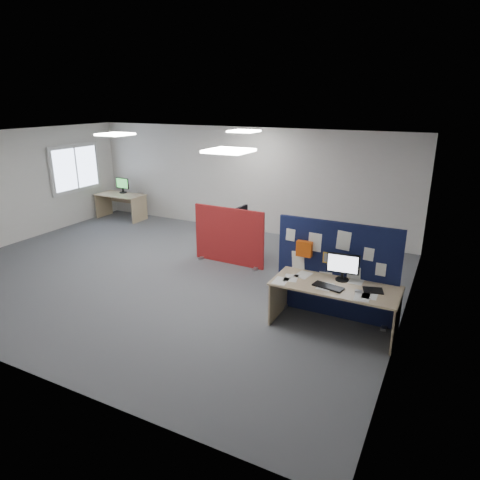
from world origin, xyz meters
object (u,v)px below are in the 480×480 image
at_px(red_divider, 229,236).
at_px(second_desk, 122,200).
at_px(main_desk, 336,294).
at_px(navy_divider, 335,270).
at_px(monitor_second, 122,185).
at_px(monitor_main, 343,266).
at_px(office_chair, 236,228).

height_order(red_divider, second_desk, red_divider).
distance_m(main_desk, second_desk, 8.02).
distance_m(navy_divider, red_divider, 2.93).
xyz_separation_m(second_desk, monitor_second, (-0.06, 0.16, 0.43)).
distance_m(navy_divider, monitor_main, 0.29).
distance_m(monitor_second, office_chair, 4.74).
bearing_deg(second_desk, main_desk, -25.21).
xyz_separation_m(red_divider, second_desk, (-4.53, 1.77, -0.06)).
height_order(navy_divider, monitor_main, navy_divider).
relative_size(main_desk, red_divider, 1.15).
bearing_deg(second_desk, office_chair, -16.14).
bearing_deg(main_desk, monitor_second, 153.93).
xyz_separation_m(monitor_main, office_chair, (-2.86, 1.96, -0.32)).
bearing_deg(navy_divider, red_divider, 153.58).
height_order(monitor_main, monitor_second, monitor_second).
bearing_deg(main_desk, second_desk, 154.79).
xyz_separation_m(main_desk, office_chair, (-2.82, 2.13, 0.08)).
bearing_deg(office_chair, monitor_second, 166.40).
xyz_separation_m(navy_divider, monitor_second, (-7.20, 3.23, 0.17)).
bearing_deg(red_divider, monitor_second, 158.61).
distance_m(red_divider, office_chair, 0.49).
height_order(main_desk, second_desk, same).
height_order(main_desk, office_chair, office_chair).
height_order(second_desk, office_chair, office_chair).
distance_m(navy_divider, office_chair, 3.24).
distance_m(monitor_main, office_chair, 3.48).
height_order(navy_divider, second_desk, navy_divider).
relative_size(monitor_second, office_chair, 0.43).
xyz_separation_m(monitor_second, office_chair, (4.50, -1.45, -0.32)).
distance_m(navy_divider, second_desk, 7.78).
bearing_deg(office_chair, red_divider, -75.47).
xyz_separation_m(main_desk, second_desk, (-7.26, 3.42, -0.02)).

